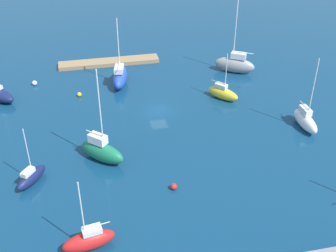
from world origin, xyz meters
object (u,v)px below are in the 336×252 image
mooring_buoy_yellow (79,94)px  sailboat_gray_lone_north (235,64)px  sailboat_red_outer_mooring (89,240)px  sailboat_yellow_by_breakwater (223,93)px  sailboat_white_inner_mooring (305,120)px  sailboat_green_along_channel (102,151)px  sailboat_blue_west_end (120,76)px  mooring_buoy_red (174,187)px  pier_dock (109,62)px  mooring_buoy_white (35,83)px  sailboat_navy_far_north (31,177)px

mooring_buoy_yellow → sailboat_gray_lone_north: bearing=-172.8°
sailboat_red_outer_mooring → sailboat_yellow_by_breakwater: bearing=-140.1°
sailboat_red_outer_mooring → sailboat_yellow_by_breakwater: (-22.58, -26.72, -0.05)m
sailboat_white_inner_mooring → sailboat_green_along_channel: (28.96, 1.80, 0.26)m
sailboat_blue_west_end → mooring_buoy_red: sailboat_blue_west_end is taller
pier_dock → sailboat_white_inner_mooring: sailboat_white_inner_mooring is taller
mooring_buoy_red → mooring_buoy_white: (17.17, -30.88, 0.02)m
sailboat_blue_west_end → sailboat_navy_far_north: 27.02m
pier_dock → sailboat_red_outer_mooring: size_ratio=2.14×
sailboat_gray_lone_north → mooring_buoy_white: size_ratio=15.58×
sailboat_green_along_channel → sailboat_blue_west_end: bearing=120.3°
sailboat_green_along_channel → sailboat_navy_far_north: (8.61, 2.81, -0.56)m
pier_dock → mooring_buoy_red: mooring_buoy_red is taller
sailboat_navy_far_north → sailboat_white_inner_mooring: bearing=-46.7°
sailboat_yellow_by_breakwater → sailboat_navy_far_north: bearing=-102.9°
sailboat_white_inner_mooring → sailboat_yellow_by_breakwater: (8.84, -10.55, -0.17)m
sailboat_yellow_by_breakwater → sailboat_navy_far_north: size_ratio=1.03×
sailboat_navy_far_north → mooring_buoy_red: (-16.31, 4.62, -0.52)m
sailboat_red_outer_mooring → sailboat_yellow_by_breakwater: sailboat_red_outer_mooring is taller
sailboat_navy_far_north → mooring_buoy_white: sailboat_navy_far_north is taller
mooring_buoy_white → sailboat_gray_lone_north: bearing=176.5°
sailboat_navy_far_north → mooring_buoy_red: 16.95m
sailboat_navy_far_north → sailboat_blue_west_end: bearing=6.8°
mooring_buoy_white → sailboat_green_along_channel: bearing=112.0°
pier_dock → sailboat_yellow_by_breakwater: (-16.47, 17.14, 0.70)m
mooring_buoy_white → sailboat_red_outer_mooring: bearing=100.5°
sailboat_gray_lone_north → pier_dock: bearing=11.1°
sailboat_yellow_by_breakwater → mooring_buoy_red: bearing=-72.9°
mooring_buoy_white → sailboat_yellow_by_breakwater: bearing=159.4°
pier_dock → sailboat_green_along_channel: sailboat_green_along_channel is taller
sailboat_blue_west_end → mooring_buoy_white: (14.20, -2.76, -1.09)m
sailboat_blue_west_end → mooring_buoy_red: 28.29m
sailboat_white_inner_mooring → sailboat_navy_far_north: bearing=-84.6°
sailboat_yellow_by_breakwater → mooring_buoy_yellow: size_ratio=10.79×
pier_dock → mooring_buoy_yellow: mooring_buoy_yellow is taller
sailboat_green_along_channel → mooring_buoy_red: bearing=-0.8°
sailboat_navy_far_north → mooring_buoy_red: size_ratio=9.62×
sailboat_blue_west_end → mooring_buoy_yellow: size_ratio=15.76×
sailboat_white_inner_mooring → sailboat_navy_far_north: sailboat_white_inner_mooring is taller
sailboat_red_outer_mooring → mooring_buoy_white: size_ratio=10.31×
mooring_buoy_white → sailboat_white_inner_mooring: bearing=150.6°
sailboat_white_inner_mooring → mooring_buoy_yellow: 35.10m
sailboat_blue_west_end → sailboat_green_along_channel: bearing=-179.8°
pier_dock → sailboat_gray_lone_north: sailboat_gray_lone_north is taller
pier_dock → mooring_buoy_red: size_ratio=23.50×
sailboat_green_along_channel → sailboat_navy_far_north: 9.07m
pier_dock → sailboat_yellow_by_breakwater: bearing=133.9°
mooring_buoy_white → pier_dock: bearing=-155.3°
sailboat_gray_lone_north → sailboat_navy_far_north: 41.56m
sailboat_green_along_channel → sailboat_red_outer_mooring: bearing=-56.5°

